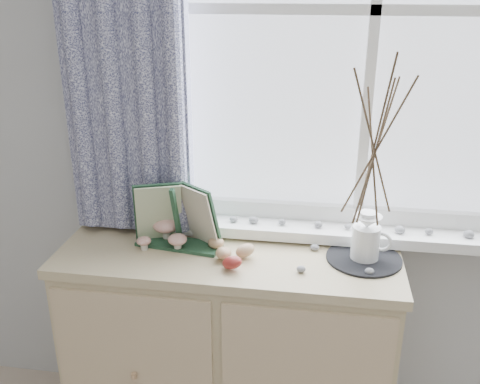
{
  "coord_description": "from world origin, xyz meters",
  "views": [
    {
      "loc": [
        0.15,
        0.12,
        1.74
      ],
      "look_at": [
        -0.1,
        1.7,
        1.1
      ],
      "focal_mm": 40.0,
      "sensor_mm": 36.0,
      "label": 1
    }
  ],
  "objects_px": {
    "sideboard": "(229,351)",
    "botanical_book": "(175,218)",
    "toadstool_cluster": "(166,230)",
    "twig_pitcher": "(375,144)"
  },
  "relations": [
    {
      "from": "sideboard",
      "to": "botanical_book",
      "type": "distance_m",
      "value": 0.58
    },
    {
      "from": "sideboard",
      "to": "toadstool_cluster",
      "type": "relative_size",
      "value": 6.67
    },
    {
      "from": "botanical_book",
      "to": "twig_pitcher",
      "type": "xyz_separation_m",
      "value": [
        0.65,
        0.03,
        0.29
      ]
    },
    {
      "from": "botanical_book",
      "to": "toadstool_cluster",
      "type": "relative_size",
      "value": 1.95
    },
    {
      "from": "toadstool_cluster",
      "to": "twig_pitcher",
      "type": "height_order",
      "value": "twig_pitcher"
    },
    {
      "from": "sideboard",
      "to": "botanical_book",
      "type": "xyz_separation_m",
      "value": [
        -0.18,
        -0.01,
        0.55
      ]
    },
    {
      "from": "sideboard",
      "to": "botanical_book",
      "type": "bearing_deg",
      "value": -178.23
    },
    {
      "from": "twig_pitcher",
      "to": "toadstool_cluster",
      "type": "bearing_deg",
      "value": -166.21
    },
    {
      "from": "sideboard",
      "to": "twig_pitcher",
      "type": "xyz_separation_m",
      "value": [
        0.47,
        0.02,
        0.84
      ]
    },
    {
      "from": "toadstool_cluster",
      "to": "twig_pitcher",
      "type": "bearing_deg",
      "value": -0.68
    }
  ]
}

